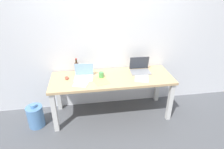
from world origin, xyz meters
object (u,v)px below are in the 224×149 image
Objects in this scene: laptop_left at (84,75)px; beer_bottle at (77,67)px; coffee_mug at (101,75)px; desk at (112,82)px; water_cooler_jug at (36,116)px; laptop_right at (140,69)px; computer_mouse at (67,78)px.

beer_bottle is at bearing 118.97° from laptop_left.
beer_bottle is 0.46m from coffee_mug.
beer_bottle is 2.69× the size of coffee_mug.
desk is at bearing -5.96° from coffee_mug.
water_cooler_jug is (-1.27, -0.12, -0.46)m from desk.
beer_bottle reaches higher than laptop_left.
laptop_right reaches higher than computer_mouse.
desk reaches higher than water_cooler_jug.
beer_bottle is 2.55× the size of computer_mouse.
desk is 20.90× the size of coffee_mug.
desk is 19.85× the size of computer_mouse.
laptop_left is at bearing 12.12° from water_cooler_jug.
laptop_right is at bearing 10.14° from coffee_mug.
laptop_left is at bearing -174.94° from laptop_right.
laptop_right is 1.24m from computer_mouse.
water_cooler_jug is (-0.71, -0.38, -0.65)m from beer_bottle.
laptop_left is (-0.45, 0.06, 0.14)m from desk.
laptop_right reaches higher than laptop_left.
laptop_right reaches higher than desk.
beer_bottle is 0.62× the size of water_cooler_jug.
water_cooler_jug is (-0.82, -0.18, -0.59)m from laptop_left.
computer_mouse is (-1.24, -0.08, -0.04)m from laptop_right.
laptop_right is 0.82× the size of water_cooler_jug.
water_cooler_jug is at bearing -174.57° from desk.
beer_bottle is at bearing 28.28° from water_cooler_jug.
desk is 6.21× the size of laptop_left.
coffee_mug is (0.39, -0.24, -0.05)m from beer_bottle.
coffee_mug reaches higher than desk.
coffee_mug is (-0.68, -0.12, -0.01)m from laptop_right.
coffee_mug is at bearing -31.66° from beer_bottle.
computer_mouse is (-0.16, -0.20, -0.08)m from beer_bottle.
computer_mouse is 0.56m from coffee_mug.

